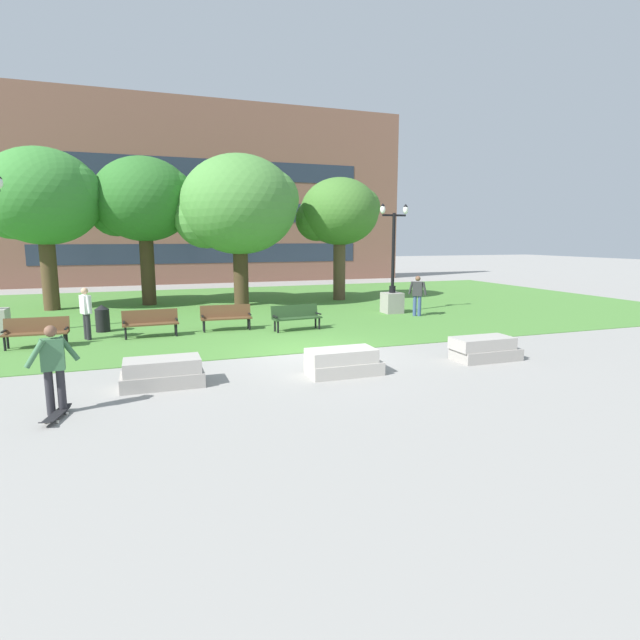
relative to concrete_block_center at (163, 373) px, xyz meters
name	(u,v)px	position (x,y,z in m)	size (l,w,h in m)	color
ground_plane	(311,353)	(4.19, 2.03, -0.31)	(140.00, 140.00, 0.00)	gray
grass_lawn	(245,308)	(4.19, 12.03, -0.30)	(40.00, 20.00, 0.02)	#4C8438
concrete_block_center	(163,373)	(0.00, 0.00, 0.00)	(1.80, 0.90, 0.64)	#9E9991
concrete_block_left	(343,362)	(4.20, -0.44, 0.00)	(1.80, 0.90, 0.64)	#B2ADA3
concrete_block_right	(484,349)	(8.40, -0.36, 0.00)	(1.86, 0.90, 0.64)	#9E9991
person_skateboarder	(53,364)	(-1.97, -1.21, 0.66)	(0.90, 0.46, 1.71)	#28282D
skateboard	(56,415)	(-1.94, -1.52, -0.22)	(0.42, 1.04, 0.14)	black
park_bench_near_left	(36,331)	(-3.44, 5.43, 0.23)	(1.82, 0.59, 0.90)	brown
park_bench_near_right	(151,321)	(-0.15, 6.05, 0.23)	(1.82, 0.60, 0.90)	brown
park_bench_far_left	(296,316)	(4.82, 5.61, 0.23)	(1.85, 0.72, 0.90)	#284723
park_bench_far_right	(226,316)	(2.44, 6.43, 0.23)	(1.82, 0.61, 0.90)	brown
lamp_post_right	(392,291)	(10.05, 8.21, 0.69)	(1.32, 0.80, 4.76)	gray
tree_far_right	(238,206)	(4.14, 12.94, 4.50)	(5.83, 5.55, 7.23)	#42301E
tree_near_right	(143,201)	(-0.15, 14.73, 4.76)	(4.97, 4.74, 7.15)	#42301E
tree_far_left	(339,213)	(9.58, 13.54, 4.29)	(4.32, 4.12, 6.42)	brown
tree_near_left	(41,198)	(-4.43, 14.31, 4.75)	(5.30, 5.05, 7.27)	#4C3823
trash_bin	(102,318)	(-1.75, 7.58, 0.20)	(0.49, 0.49, 0.96)	black
person_bystander_near_lawn	(86,310)	(-2.12, 6.21, 0.68)	(0.40, 0.76, 1.71)	#28282D
person_bystander_far_lawn	(417,293)	(10.64, 7.05, 0.68)	(0.63, 0.65, 1.71)	#384C7A
building_facade_distant	(203,193)	(4.11, 26.53, 6.22)	(31.08, 1.03, 13.08)	brown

